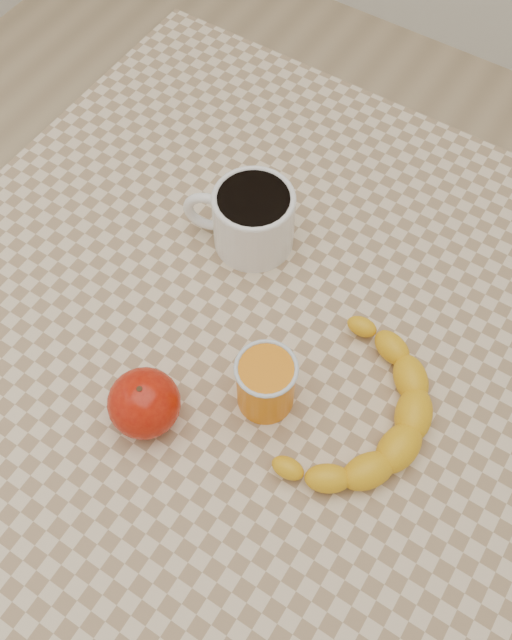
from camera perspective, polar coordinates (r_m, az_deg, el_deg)
The scene contains 6 objects.
ground at distance 1.49m, azimuth 0.00°, elevation -15.11°, with size 3.00×3.00×0.00m, color tan.
table at distance 0.86m, azimuth 0.00°, elevation -3.53°, with size 0.80×0.80×0.75m.
coffee_mug at distance 0.82m, azimuth -0.38°, elevation 8.24°, with size 0.14×0.12×0.08m.
orange_juice_glass at distance 0.72m, azimuth 0.79°, elevation -5.07°, with size 0.06×0.06×0.07m.
apple at distance 0.72m, azimuth -8.93°, elevation -6.59°, with size 0.08×0.08×0.07m.
banana at distance 0.73m, azimuth 8.14°, elevation -7.30°, with size 0.19×0.25×0.04m, color yellow, non-canonical shape.
Camera 1 is at (0.21, -0.33, 1.44)m, focal length 40.00 mm.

